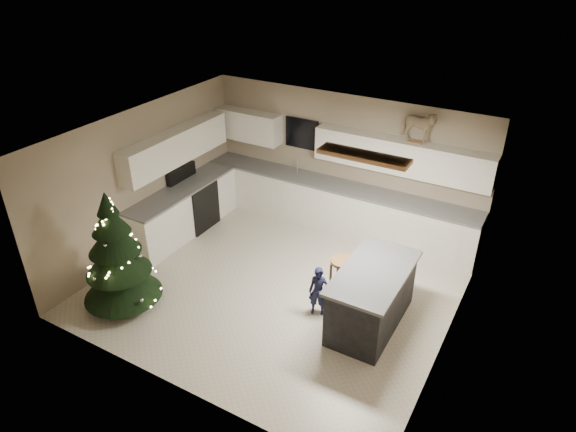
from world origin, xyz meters
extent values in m
plane|color=beige|center=(0.00, 0.00, 0.00)|extent=(5.50, 5.50, 0.00)
cube|color=tan|center=(0.00, 2.50, 1.30)|extent=(5.50, 0.02, 2.60)
cube|color=tan|center=(0.00, -2.50, 1.30)|extent=(5.50, 0.02, 2.60)
cube|color=tan|center=(-2.75, 0.00, 1.30)|extent=(0.02, 5.00, 2.60)
cube|color=tan|center=(2.75, 0.00, 1.30)|extent=(0.02, 5.00, 2.60)
cube|color=silver|center=(0.00, 0.00, 2.60)|extent=(5.50, 5.00, 0.02)
cube|color=brown|center=(1.30, 0.10, 2.55)|extent=(1.25, 0.32, 0.06)
cube|color=white|center=(1.30, 0.10, 2.52)|extent=(1.15, 0.24, 0.02)
cube|color=white|center=(0.00, 2.20, 0.45)|extent=(5.48, 0.60, 0.90)
cube|color=white|center=(-2.45, 0.60, 0.45)|extent=(0.60, 2.60, 0.90)
cube|color=slate|center=(0.00, 2.19, 0.92)|extent=(5.48, 0.62, 0.04)
cube|color=slate|center=(-2.44, 0.60, 0.92)|extent=(0.62, 2.60, 0.04)
cube|color=white|center=(-2.05, 2.33, 1.70)|extent=(1.40, 0.35, 0.60)
cube|color=white|center=(1.15, 2.33, 1.70)|extent=(3.20, 0.35, 0.60)
cube|color=white|center=(-2.58, 0.72, 1.70)|extent=(0.35, 2.60, 0.60)
cube|color=black|center=(-0.90, 2.47, 1.70)|extent=(0.70, 0.04, 0.60)
cube|color=#99999E|center=(-0.90, 2.20, 0.90)|extent=(0.55, 0.40, 0.06)
cylinder|color=#99999E|center=(-0.90, 2.30, 1.06)|extent=(0.03, 0.03, 0.24)
cube|color=black|center=(-2.43, 0.90, 0.45)|extent=(0.64, 0.75, 0.90)
cube|color=black|center=(-2.68, 0.90, 1.05)|extent=(0.10, 0.75, 0.30)
cube|color=black|center=(1.67, -0.11, 0.45)|extent=(0.80, 1.60, 0.90)
cube|color=#38393F|center=(1.67, -0.11, 0.93)|extent=(0.90, 1.70, 0.05)
cylinder|color=brown|center=(1.05, 0.22, 0.71)|extent=(0.38, 0.38, 0.04)
cylinder|color=brown|center=(0.92, 0.08, 0.34)|extent=(0.04, 0.04, 0.68)
cylinder|color=brown|center=(1.18, 0.08, 0.34)|extent=(0.04, 0.04, 0.68)
cylinder|color=brown|center=(0.92, 0.35, 0.34)|extent=(0.04, 0.04, 0.68)
cylinder|color=brown|center=(1.18, 0.35, 0.34)|extent=(0.04, 0.04, 0.68)
cube|color=brown|center=(1.05, 0.22, 0.22)|extent=(0.29, 0.03, 0.03)
cylinder|color=#3F2816|center=(-1.85, -1.60, 0.13)|extent=(0.11, 0.11, 0.26)
cone|color=black|center=(-1.85, -1.60, 0.48)|extent=(1.19, 1.19, 0.62)
cone|color=black|center=(-1.85, -1.60, 0.88)|extent=(0.98, 0.98, 0.53)
cone|color=black|center=(-1.85, -1.60, 1.23)|extent=(0.77, 0.77, 0.48)
cone|color=black|center=(-1.85, -1.60, 1.54)|extent=(0.56, 0.56, 0.44)
cone|color=black|center=(-1.85, -1.60, 1.80)|extent=(0.32, 0.32, 0.35)
sphere|color=#FFD88C|center=(-1.23, -1.60, 0.22)|extent=(0.03, 0.03, 0.03)
sphere|color=#FFD88C|center=(-1.27, -1.40, 0.26)|extent=(0.03, 0.03, 0.03)
sphere|color=#FFD88C|center=(-1.38, -1.24, 0.30)|extent=(0.03, 0.03, 0.03)
sphere|color=#FFD88C|center=(-1.52, -1.12, 0.34)|extent=(0.03, 0.03, 0.03)
sphere|color=#FFD88C|center=(-1.70, -1.05, 0.37)|extent=(0.03, 0.03, 0.03)
sphere|color=#FFD88C|center=(-1.88, -1.04, 0.41)|extent=(0.03, 0.03, 0.03)
sphere|color=#FFD88C|center=(-2.05, -1.10, 0.45)|extent=(0.03, 0.03, 0.03)
sphere|color=#FFD88C|center=(-2.19, -1.20, 0.49)|extent=(0.03, 0.03, 0.03)
sphere|color=#FFD88C|center=(-2.29, -1.34, 0.53)|extent=(0.03, 0.03, 0.03)
sphere|color=#FFD88C|center=(-2.34, -1.49, 0.57)|extent=(0.03, 0.03, 0.03)
sphere|color=#FFD88C|center=(-2.34, -1.66, 0.61)|extent=(0.03, 0.03, 0.03)
sphere|color=#FFD88C|center=(-2.28, -1.80, 0.65)|extent=(0.03, 0.03, 0.03)
sphere|color=#FFD88C|center=(-2.18, -1.92, 0.69)|extent=(0.03, 0.03, 0.03)
sphere|color=#FFD88C|center=(-2.06, -2.00, 0.72)|extent=(0.03, 0.03, 0.03)
sphere|color=#FFD88C|center=(-1.92, -2.03, 0.76)|extent=(0.03, 0.03, 0.03)
sphere|color=#FFD88C|center=(-1.78, -2.02, 0.80)|extent=(0.03, 0.03, 0.03)
sphere|color=#FFD88C|center=(-1.66, -1.96, 0.84)|extent=(0.03, 0.03, 0.03)
sphere|color=#FFD88C|center=(-1.56, -1.87, 0.88)|extent=(0.03, 0.03, 0.03)
sphere|color=#FFD88C|center=(-1.50, -1.76, 0.92)|extent=(0.03, 0.03, 0.03)
sphere|color=#FFD88C|center=(-1.48, -1.64, 0.96)|extent=(0.03, 0.03, 0.03)
sphere|color=#FFD88C|center=(-1.51, -1.52, 1.00)|extent=(0.03, 0.03, 0.03)
sphere|color=#FFD88C|center=(-1.56, -1.42, 1.03)|extent=(0.03, 0.03, 0.03)
sphere|color=#FFD88C|center=(-1.64, -1.35, 1.07)|extent=(0.03, 0.03, 0.03)
sphere|color=#FFD88C|center=(-1.74, -1.31, 1.11)|extent=(0.03, 0.03, 0.03)
sphere|color=#FFD88C|center=(-1.84, -1.30, 1.15)|extent=(0.03, 0.03, 0.03)
sphere|color=#FFD88C|center=(-1.93, -1.32, 1.19)|extent=(0.03, 0.03, 0.03)
sphere|color=#FFD88C|center=(-2.01, -1.38, 1.23)|extent=(0.03, 0.03, 0.03)
sphere|color=#FFD88C|center=(-2.06, -1.45, 1.27)|extent=(0.03, 0.03, 0.03)
sphere|color=#FFD88C|center=(-2.08, -1.53, 1.31)|extent=(0.03, 0.03, 0.03)
sphere|color=#FFD88C|center=(-2.08, -1.60, 1.35)|extent=(0.03, 0.03, 0.03)
sphere|color=#FFD88C|center=(-2.06, -1.67, 1.38)|extent=(0.03, 0.03, 0.03)
sphere|color=#FFD88C|center=(-2.01, -1.73, 1.42)|extent=(0.03, 0.03, 0.03)
sphere|color=#FFD88C|center=(-1.95, -1.76, 1.46)|extent=(0.03, 0.03, 0.03)
sphere|color=#FFD88C|center=(-1.89, -1.77, 1.50)|extent=(0.03, 0.03, 0.03)
sphere|color=#FFD88C|center=(-1.84, -1.76, 1.54)|extent=(0.03, 0.03, 0.03)
sphere|color=#FFD88C|center=(-1.79, -1.74, 1.58)|extent=(0.03, 0.03, 0.03)
sphere|color=#FFD88C|center=(-1.76, -1.70, 1.62)|extent=(0.03, 0.03, 0.03)
sphere|color=#FFD88C|center=(-1.74, -1.66, 1.66)|extent=(0.03, 0.03, 0.03)
sphere|color=#FFD88C|center=(-1.74, -1.62, 1.69)|extent=(0.03, 0.03, 0.03)
sphere|color=#FFD88C|center=(-1.75, -1.59, 1.73)|extent=(0.03, 0.03, 0.03)
sphere|color=#FFD88C|center=(-1.77, -1.56, 1.77)|extent=(0.03, 0.03, 0.03)
sphere|color=#FFD88C|center=(-1.80, -1.55, 1.81)|extent=(0.03, 0.03, 0.03)
sphere|color=#FFD88C|center=(-1.82, -1.55, 1.85)|extent=(0.03, 0.03, 0.03)
sphere|color=silver|center=(-1.32, -1.60, 0.35)|extent=(0.06, 0.06, 0.06)
sphere|color=silver|center=(-2.13, -1.22, 0.53)|extent=(0.06, 0.06, 0.06)
sphere|color=silver|center=(-1.97, -1.99, 0.70)|extent=(0.06, 0.06, 0.06)
sphere|color=silver|center=(-1.52, -1.49, 0.88)|extent=(0.06, 0.06, 0.06)
sphere|color=silver|center=(-2.08, -1.44, 1.05)|extent=(0.06, 0.06, 0.06)
sphere|color=silver|center=(-1.85, -1.82, 1.23)|extent=(0.06, 0.06, 0.06)
sphere|color=silver|center=(-1.72, -1.51, 1.41)|extent=(0.06, 0.06, 0.06)
sphere|color=silver|center=(-1.94, -1.57, 1.58)|extent=(0.06, 0.06, 0.06)
sphere|color=silver|center=(-1.84, -1.63, 1.76)|extent=(0.06, 0.06, 0.06)
imported|color=black|center=(0.90, -0.29, 0.41)|extent=(0.34, 0.27, 0.82)
cube|color=brown|center=(1.37, 2.28, 2.01)|extent=(0.25, 0.02, 0.02)
cube|color=brown|center=(1.37, 2.37, 2.01)|extent=(0.25, 0.02, 0.02)
imported|color=beige|center=(1.37, 2.33, 2.29)|extent=(0.65, 0.30, 0.55)
camera|label=1|loc=(3.55, -5.88, 5.20)|focal=32.00mm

